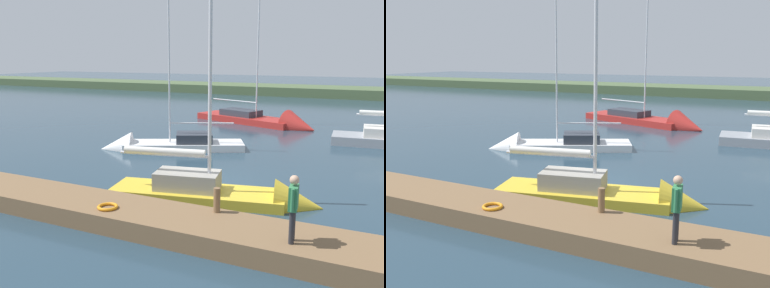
% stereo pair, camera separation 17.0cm
% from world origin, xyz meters
% --- Properties ---
extents(ground_plane, '(200.00, 200.00, 0.00)m').
position_xyz_m(ground_plane, '(0.00, 0.00, 0.00)').
color(ground_plane, '#263D4C').
extents(far_shoreline, '(180.00, 8.00, 2.40)m').
position_xyz_m(far_shoreline, '(0.00, -43.89, 0.00)').
color(far_shoreline, '#4C603D').
rests_on(far_shoreline, ground_plane).
extents(dock_pier, '(22.91, 2.20, 0.61)m').
position_xyz_m(dock_pier, '(0.00, 5.06, 0.30)').
color(dock_pier, brown).
rests_on(dock_pier, ground_plane).
extents(mooring_post_far, '(0.21, 0.21, 0.77)m').
position_xyz_m(mooring_post_far, '(-2.29, 4.29, 0.99)').
color(mooring_post_far, brown).
rests_on(mooring_post_far, dock_pier).
extents(life_ring_buoy, '(0.66, 0.66, 0.10)m').
position_xyz_m(life_ring_buoy, '(0.92, 5.50, 0.66)').
color(life_ring_buoy, orange).
rests_on(life_ring_buoy, dock_pier).
extents(sailboat_far_right, '(8.27, 5.45, 9.77)m').
position_xyz_m(sailboat_far_right, '(5.14, -5.12, 0.09)').
color(sailboat_far_right, white).
rests_on(sailboat_far_right, ground_plane).
extents(sailboat_near_dock, '(10.79, 5.93, 13.19)m').
position_xyz_m(sailboat_near_dock, '(2.09, -16.37, 0.17)').
color(sailboat_near_dock, '#B22823').
rests_on(sailboat_near_dock, ground_plane).
extents(sailboat_mid_channel, '(8.06, 3.50, 8.51)m').
position_xyz_m(sailboat_mid_channel, '(-1.72, 1.64, 0.16)').
color(sailboat_mid_channel, gold).
rests_on(sailboat_mid_channel, ground_plane).
extents(person_on_dock, '(0.28, 0.67, 1.78)m').
position_xyz_m(person_on_dock, '(-4.85, 5.43, 1.65)').
color(person_on_dock, '#28282D').
rests_on(person_on_dock, dock_pier).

